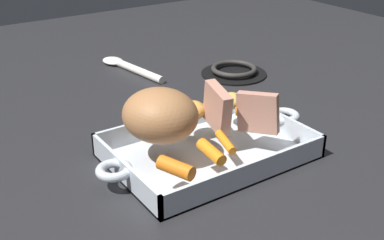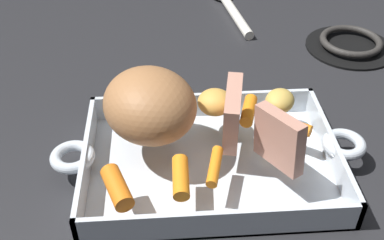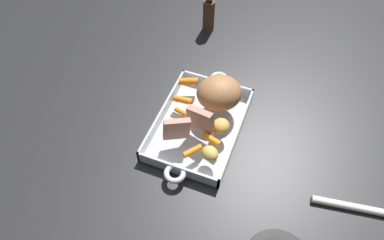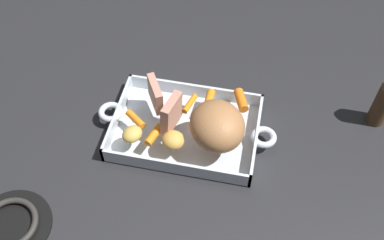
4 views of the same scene
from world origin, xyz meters
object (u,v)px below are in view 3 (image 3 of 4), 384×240
Objects in this scene: roast_slice_thick at (176,129)px; baby_carrot_southwest at (212,139)px; roast_slice_thin at (201,120)px; potato_near_roast at (210,153)px; pork_roast at (219,93)px; serving_spoon at (370,210)px; baby_carrot_center_right at (192,151)px; pepper_mill at (209,14)px; baby_carrot_northwest at (184,112)px; baby_carrot_long at (183,100)px; roasting_dish at (199,125)px; baby_carrot_northeast at (188,81)px; potato_halved at (221,126)px.

baby_carrot_southwest is (-0.02, 0.09, -0.03)m from roast_slice_thick.
roast_slice_thin is 1.60× the size of potato_near_roast.
serving_spoon is at bearing 69.84° from pork_roast.
baby_carrot_center_right is 0.37× the size of pepper_mill.
baby_carrot_northwest is 0.14m from baby_carrot_center_right.
baby_carrot_southwest reaches higher than serving_spoon.
baby_carrot_long reaches higher than baby_carrot_southwest.
baby_carrot_center_right reaches higher than roasting_dish.
baby_carrot_long is 0.18m from baby_carrot_center_right.
potato_near_roast is (0.11, 0.07, 0.05)m from roasting_dish.
roast_slice_thick is 1.22× the size of baby_carrot_northeast.
potato_halved reaches higher than baby_carrot_long.
roast_slice_thick is 1.44× the size of potato_halved.
roasting_dish is at bearing -22.30° from pork_roast.
pork_roast reaches higher than serving_spoon.
pork_roast is (-0.08, 0.03, 0.08)m from roasting_dish.
baby_carrot_northeast is at bearing -142.11° from baby_carrot_southwest.
potato_near_roast is at bearing 14.34° from baby_carrot_southwest.
baby_carrot_northeast is at bearing -167.65° from roast_slice_thick.
roast_slice_thick is at bearing -119.47° from baby_carrot_center_right.
baby_carrot_long is 1.05× the size of baby_carrot_center_right.
potato_near_roast is 0.20× the size of serving_spoon.
baby_carrot_northwest is 1.17× the size of potato_halved.
baby_carrot_northeast is 0.33m from pepper_mill.
potato_halved reaches higher than baby_carrot_northeast.
baby_carrot_northeast is at bearing -145.80° from roasting_dish.
potato_near_roast is (0.22, 0.15, 0.00)m from baby_carrot_northeast.
baby_carrot_northwest is 0.99× the size of baby_carrot_northeast.
roast_slice_thick is (0.16, -0.07, -0.01)m from pork_roast.
potato_near_roast is at bearing 11.66° from pork_roast.
pork_roast is 2.25× the size of baby_carrot_northeast.
roasting_dish is 0.46m from pepper_mill.
roast_slice_thick is 1.32× the size of baby_carrot_center_right.
baby_carrot_northwest is 0.16m from potato_near_roast.
serving_spoon is (0.10, 0.54, -0.04)m from baby_carrot_northwest.
roast_slice_thick reaches higher than baby_carrot_long.
baby_carrot_northwest is at bearing 25.77° from baby_carrot_long.
pepper_mill is at bearing -160.14° from potato_near_roast.
potato_halved reaches higher than roasting_dish.
baby_carrot_long is at bearing -154.23° from baby_carrot_northwest.
serving_spoon is 0.82m from pepper_mill.
baby_carrot_southwest is 0.06m from baby_carrot_center_right.
pork_roast reaches higher than potato_near_roast.
roast_slice_thin is (0.11, -0.02, -0.01)m from pork_roast.
baby_carrot_long is at bearing -112.16° from potato_halved.
baby_carrot_long is at bearing -70.58° from pork_roast.
baby_carrot_southwest is 0.44m from serving_spoon.
serving_spoon is at bearing 88.70° from roast_slice_thick.
roast_slice_thin is 0.52× the size of pepper_mill.
baby_carrot_northwest is (-0.08, -0.01, -0.03)m from roast_slice_thick.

